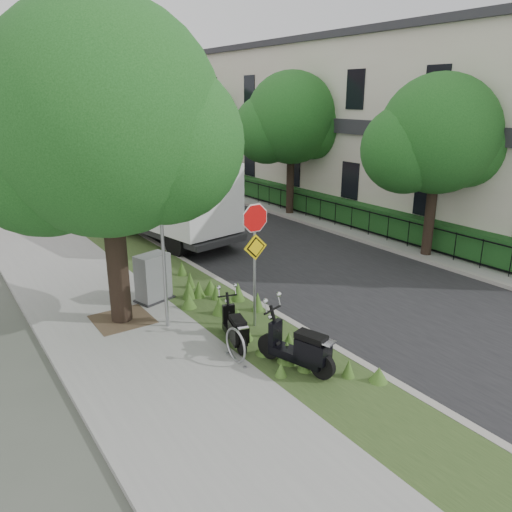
{
  "coord_description": "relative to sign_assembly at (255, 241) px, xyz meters",
  "views": [
    {
      "loc": [
        -7.7,
        -8.74,
        5.59
      ],
      "look_at": [
        -0.26,
        2.22,
        1.3
      ],
      "focal_mm": 35.0,
      "sensor_mm": 36.0,
      "label": 1
    }
  ],
  "objects": [
    {
      "name": "road",
      "position": [
        4.4,
        9.42,
        -2.32
      ],
      "size": [
        7.0,
        60.0,
        0.01
      ],
      "primitive_type": "cube",
      "color": "black",
      "rests_on": "ground"
    },
    {
      "name": "hedge_far",
      "position": [
        9.3,
        9.42,
        -1.66
      ],
      "size": [
        1.0,
        24.0,
        1.1
      ],
      "primitive_type": "cube",
      "color": "#174117",
      "rests_on": "footpath_far"
    },
    {
      "name": "sidewalk_near",
      "position": [
        -2.85,
        9.42,
        -2.27
      ],
      "size": [
        3.5,
        60.0,
        0.12
      ],
      "primitive_type": "cube",
      "color": "gray",
      "rests_on": "ground"
    },
    {
      "name": "bare_post",
      "position": [
        -1.8,
        1.22,
        -0.21
      ],
      "size": [
        0.08,
        0.08,
        4.0
      ],
      "color": "#A5A8AD",
      "rests_on": "ground"
    },
    {
      "name": "far_tree_b",
      "position": [
        8.34,
        9.46,
        2.04
      ],
      "size": [
        4.83,
        4.31,
        6.56
      ],
      "color": "black",
      "rests_on": "ground"
    },
    {
      "name": "scooter_far",
      "position": [
        -0.36,
        -2.31,
        -1.77
      ],
      "size": [
        0.76,
        1.83,
        0.9
      ],
      "color": "black",
      "rests_on": "ground"
    },
    {
      "name": "sign_assembly",
      "position": [
        0.0,
        0.0,
        0.0
      ],
      "size": [
        0.94,
        0.08,
        3.22
      ],
      "color": "#A5A8AD",
      "rests_on": "ground"
    },
    {
      "name": "far_tree_a",
      "position": [
        8.34,
        1.46,
        1.8
      ],
      "size": [
        4.6,
        4.1,
        6.22
      ],
      "color": "black",
      "rests_on": "ground"
    },
    {
      "name": "street_tree_main",
      "position": [
        -2.68,
        2.28,
        2.48
      ],
      "size": [
        6.21,
        5.54,
        7.66
      ],
      "color": "black",
      "rests_on": "ground"
    },
    {
      "name": "scooter_near",
      "position": [
        -0.95,
        -0.63,
        -1.84
      ],
      "size": [
        0.6,
        1.57,
        0.76
      ],
      "color": "black",
      "rests_on": "ground"
    },
    {
      "name": "fence_far",
      "position": [
        8.6,
        9.42,
        -1.66
      ],
      "size": [
        0.04,
        24.0,
        1.0
      ],
      "color": "black",
      "rests_on": "ground"
    },
    {
      "name": "ground",
      "position": [
        1.4,
        -0.58,
        -2.33
      ],
      "size": [
        120.0,
        120.0,
        0.0
      ],
      "primitive_type": "plane",
      "color": "#4C5147",
      "rests_on": "ground"
    },
    {
      "name": "box_truck",
      "position": [
        1.71,
        8.26,
        -0.51
      ],
      "size": [
        3.42,
        6.48,
        2.79
      ],
      "color": "#262628",
      "rests_on": "ground"
    },
    {
      "name": "footpath_far",
      "position": [
        9.6,
        9.42,
        -2.27
      ],
      "size": [
        3.2,
        60.0,
        0.12
      ],
      "primitive_type": "cube",
      "color": "gray",
      "rests_on": "ground"
    },
    {
      "name": "bike_hoop",
      "position": [
        -1.3,
        -1.18,
        -1.83
      ],
      "size": [
        0.06,
        0.78,
        0.77
      ],
      "color": "#A5A8AD",
      "rests_on": "ground"
    },
    {
      "name": "utility_cabinet",
      "position": [
        -1.4,
        2.97,
        -1.57
      ],
      "size": [
        1.14,
        0.91,
        1.32
      ],
      "color": "#262628",
      "rests_on": "ground"
    },
    {
      "name": "terrace_houses",
      "position": [
        12.89,
        9.42,
        1.83
      ],
      "size": [
        7.4,
        26.4,
        8.2
      ],
      "color": "beige",
      "rests_on": "ground"
    },
    {
      "name": "kerb_far",
      "position": [
        7.9,
        9.42,
        -2.26
      ],
      "size": [
        0.2,
        60.0,
        0.13
      ],
      "primitive_type": "cube",
      "color": "#9E9991",
      "rests_on": "ground"
    },
    {
      "name": "far_tree_c",
      "position": [
        8.34,
        17.46,
        1.63
      ],
      "size": [
        4.37,
        3.89,
        5.93
      ],
      "color": "black",
      "rests_on": "ground"
    },
    {
      "name": "kerb_near",
      "position": [
        0.9,
        9.42,
        -2.26
      ],
      "size": [
        0.2,
        60.0,
        0.13
      ],
      "primitive_type": "cube",
      "color": "#9E9991",
      "rests_on": "ground"
    },
    {
      "name": "verge",
      "position": [
        -0.1,
        9.42,
        -2.27
      ],
      "size": [
        2.0,
        60.0,
        0.12
      ],
      "primitive_type": "cube",
      "color": "#2C421C",
      "rests_on": "ground"
    }
  ]
}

